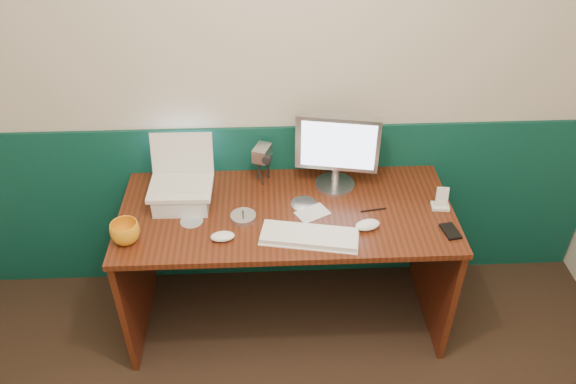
{
  "coord_description": "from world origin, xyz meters",
  "views": [
    {
      "loc": [
        -0.08,
        -0.72,
        2.43
      ],
      "look_at": [
        0.01,
        1.23,
        0.97
      ],
      "focal_mm": 35.0,
      "sensor_mm": 36.0,
      "label": 1
    }
  ],
  "objects_px": {
    "camcorder": "(262,165)",
    "laptop": "(178,168)",
    "desk": "(287,267)",
    "monitor": "(337,152)",
    "mug": "(125,232)",
    "keyboard": "(309,237)"
  },
  "relations": [
    {
      "from": "keyboard",
      "to": "camcorder",
      "type": "relative_size",
      "value": 2.32
    },
    {
      "from": "desk",
      "to": "monitor",
      "type": "relative_size",
      "value": 3.97
    },
    {
      "from": "laptop",
      "to": "keyboard",
      "type": "distance_m",
      "value": 0.69
    },
    {
      "from": "monitor",
      "to": "mug",
      "type": "relative_size",
      "value": 3.09
    },
    {
      "from": "keyboard",
      "to": "mug",
      "type": "relative_size",
      "value": 3.31
    },
    {
      "from": "laptop",
      "to": "mug",
      "type": "bearing_deg",
      "value": -129.47
    },
    {
      "from": "desk",
      "to": "laptop",
      "type": "xyz_separation_m",
      "value": [
        -0.5,
        0.07,
        0.59
      ]
    },
    {
      "from": "mug",
      "to": "camcorder",
      "type": "distance_m",
      "value": 0.76
    },
    {
      "from": "keyboard",
      "to": "monitor",
      "type": "bearing_deg",
      "value": 79.03
    },
    {
      "from": "desk",
      "to": "keyboard",
      "type": "bearing_deg",
      "value": -66.46
    },
    {
      "from": "monitor",
      "to": "camcorder",
      "type": "height_order",
      "value": "monitor"
    },
    {
      "from": "monitor",
      "to": "laptop",
      "type": "bearing_deg",
      "value": -160.23
    },
    {
      "from": "desk",
      "to": "laptop",
      "type": "distance_m",
      "value": 0.78
    },
    {
      "from": "laptop",
      "to": "camcorder",
      "type": "xyz_separation_m",
      "value": [
        0.39,
        0.18,
        -0.12
      ]
    },
    {
      "from": "keyboard",
      "to": "mug",
      "type": "bearing_deg",
      "value": -170.71
    },
    {
      "from": "laptop",
      "to": "monitor",
      "type": "bearing_deg",
      "value": 10.02
    },
    {
      "from": "laptop",
      "to": "keyboard",
      "type": "relative_size",
      "value": 0.69
    },
    {
      "from": "mug",
      "to": "desk",
      "type": "bearing_deg",
      "value": 14.76
    },
    {
      "from": "monitor",
      "to": "camcorder",
      "type": "xyz_separation_m",
      "value": [
        -0.36,
        0.06,
        -0.11
      ]
    },
    {
      "from": "monitor",
      "to": "mug",
      "type": "bearing_deg",
      "value": -147.98
    },
    {
      "from": "monitor",
      "to": "camcorder",
      "type": "distance_m",
      "value": 0.38
    },
    {
      "from": "camcorder",
      "to": "laptop",
      "type": "bearing_deg",
      "value": -133.64
    }
  ]
}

